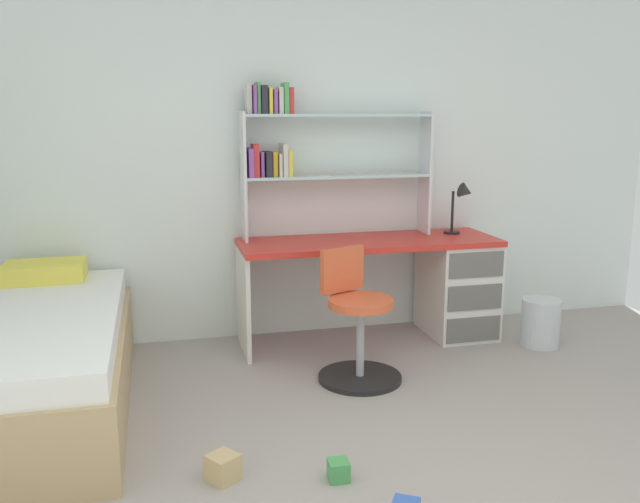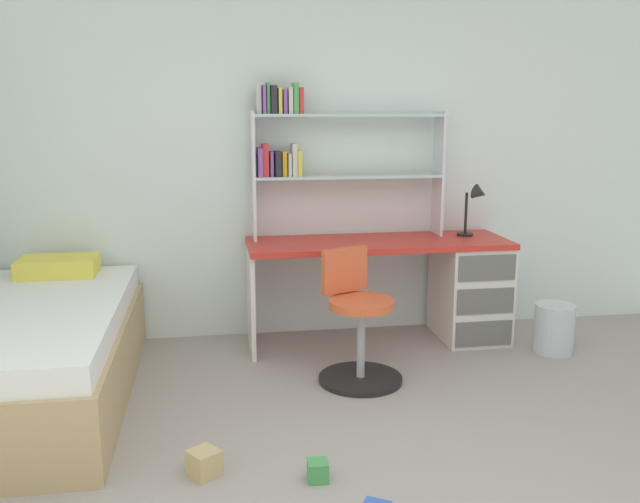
{
  "view_description": "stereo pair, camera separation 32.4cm",
  "coord_description": "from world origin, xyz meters",
  "px_view_note": "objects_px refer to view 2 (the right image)",
  "views": [
    {
      "loc": [
        -1.08,
        -1.99,
        1.65
      ],
      "look_at": [
        -0.14,
        1.8,
        0.83
      ],
      "focal_mm": 37.73,
      "sensor_mm": 36.0,
      "label": 1
    },
    {
      "loc": [
        -0.76,
        -2.06,
        1.65
      ],
      "look_at": [
        -0.14,
        1.8,
        0.83
      ],
      "focal_mm": 37.73,
      "sensor_mm": 36.0,
      "label": 2
    }
  ],
  "objects_px": {
    "desk_lamp": "(476,202)",
    "toy_block_natural_1": "(204,463)",
    "swivel_chair": "(358,330)",
    "bookshelf_hutch": "(319,147)",
    "waste_bin": "(554,328)",
    "desk": "(444,282)",
    "toy_block_green_2": "(318,471)",
    "bed_platform": "(34,354)"
  },
  "relations": [
    {
      "from": "desk",
      "to": "swivel_chair",
      "type": "distance_m",
      "value": 1.03
    },
    {
      "from": "bookshelf_hutch",
      "to": "toy_block_natural_1",
      "type": "xyz_separation_m",
      "value": [
        -0.83,
        -1.85,
        -1.34
      ]
    },
    {
      "from": "bookshelf_hutch",
      "to": "toy_block_green_2",
      "type": "distance_m",
      "value": 2.41
    },
    {
      "from": "desk_lamp",
      "to": "waste_bin",
      "type": "height_order",
      "value": "desk_lamp"
    },
    {
      "from": "desk",
      "to": "toy_block_natural_1",
      "type": "relative_size",
      "value": 14.9
    },
    {
      "from": "toy_block_natural_1",
      "to": "waste_bin",
      "type": "bearing_deg",
      "value": 27.91
    },
    {
      "from": "bookshelf_hutch",
      "to": "waste_bin",
      "type": "height_order",
      "value": "bookshelf_hutch"
    },
    {
      "from": "desk",
      "to": "waste_bin",
      "type": "relative_size",
      "value": 5.43
    },
    {
      "from": "toy_block_green_2",
      "to": "bed_platform",
      "type": "bearing_deg",
      "value": 143.19
    },
    {
      "from": "bed_platform",
      "to": "toy_block_green_2",
      "type": "relative_size",
      "value": 21.62
    },
    {
      "from": "desk",
      "to": "waste_bin",
      "type": "distance_m",
      "value": 0.82
    },
    {
      "from": "toy_block_natural_1",
      "to": "bookshelf_hutch",
      "type": "bearing_deg",
      "value": 65.85
    },
    {
      "from": "desk",
      "to": "bed_platform",
      "type": "distance_m",
      "value": 2.76
    },
    {
      "from": "bookshelf_hutch",
      "to": "swivel_chair",
      "type": "height_order",
      "value": "bookshelf_hutch"
    },
    {
      "from": "swivel_chair",
      "to": "bookshelf_hutch",
      "type": "bearing_deg",
      "value": 97.19
    },
    {
      "from": "toy_block_natural_1",
      "to": "swivel_chair",
      "type": "bearing_deg",
      "value": 46.68
    },
    {
      "from": "swivel_chair",
      "to": "toy_block_green_2",
      "type": "height_order",
      "value": "swivel_chair"
    },
    {
      "from": "swivel_chair",
      "to": "waste_bin",
      "type": "height_order",
      "value": "swivel_chair"
    },
    {
      "from": "desk",
      "to": "swivel_chair",
      "type": "height_order",
      "value": "swivel_chair"
    },
    {
      "from": "bed_platform",
      "to": "waste_bin",
      "type": "xyz_separation_m",
      "value": [
        3.34,
        0.29,
        -0.12
      ]
    },
    {
      "from": "bookshelf_hutch",
      "to": "bed_platform",
      "type": "height_order",
      "value": "bookshelf_hutch"
    },
    {
      "from": "desk_lamp",
      "to": "toy_block_green_2",
      "type": "distance_m",
      "value": 2.53
    },
    {
      "from": "desk_lamp",
      "to": "toy_block_green_2",
      "type": "height_order",
      "value": "desk_lamp"
    },
    {
      "from": "bed_platform",
      "to": "toy_block_natural_1",
      "type": "distance_m",
      "value": 1.38
    },
    {
      "from": "desk",
      "to": "desk_lamp",
      "type": "relative_size",
      "value": 4.82
    },
    {
      "from": "desk_lamp",
      "to": "bed_platform",
      "type": "relative_size",
      "value": 0.19
    },
    {
      "from": "bookshelf_hutch",
      "to": "bed_platform",
      "type": "relative_size",
      "value": 0.68
    },
    {
      "from": "swivel_chair",
      "to": "waste_bin",
      "type": "relative_size",
      "value": 2.4
    },
    {
      "from": "desk",
      "to": "bed_platform",
      "type": "height_order",
      "value": "desk"
    },
    {
      "from": "desk",
      "to": "desk_lamp",
      "type": "bearing_deg",
      "value": 12.74
    },
    {
      "from": "swivel_chair",
      "to": "waste_bin",
      "type": "bearing_deg",
      "value": 10.55
    },
    {
      "from": "desk_lamp",
      "to": "toy_block_green_2",
      "type": "relative_size",
      "value": 4.11
    },
    {
      "from": "swivel_chair",
      "to": "bed_platform",
      "type": "height_order",
      "value": "swivel_chair"
    },
    {
      "from": "swivel_chair",
      "to": "waste_bin",
      "type": "distance_m",
      "value": 1.48
    },
    {
      "from": "desk_lamp",
      "to": "swivel_chair",
      "type": "relative_size",
      "value": 0.47
    },
    {
      "from": "bookshelf_hutch",
      "to": "waste_bin",
      "type": "distance_m",
      "value": 2.07
    },
    {
      "from": "toy_block_green_2",
      "to": "desk",
      "type": "bearing_deg",
      "value": 55.92
    },
    {
      "from": "desk_lamp",
      "to": "toy_block_natural_1",
      "type": "bearing_deg",
      "value": -138.79
    },
    {
      "from": "swivel_chair",
      "to": "bed_platform",
      "type": "xyz_separation_m",
      "value": [
        -1.89,
        -0.02,
        -0.04
      ]
    },
    {
      "from": "bookshelf_hutch",
      "to": "toy_block_green_2",
      "type": "relative_size",
      "value": 14.69
    },
    {
      "from": "swivel_chair",
      "to": "desk",
      "type": "bearing_deg",
      "value": 40.56
    },
    {
      "from": "waste_bin",
      "to": "swivel_chair",
      "type": "bearing_deg",
      "value": -169.45
    }
  ]
}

